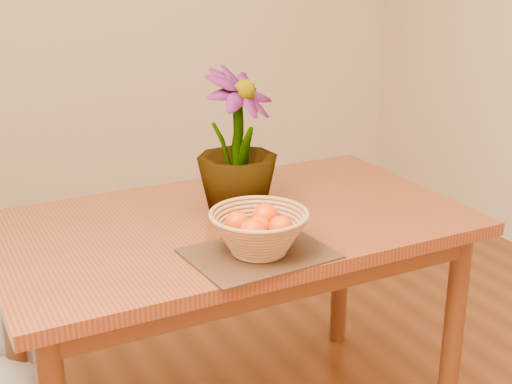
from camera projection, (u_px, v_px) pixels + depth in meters
name	position (u px, v px, depth m)	size (l,w,h in m)	color
table	(232.00, 245.00, 2.16)	(1.40, 0.80, 0.75)	brown
placemat	(259.00, 254.00, 1.88)	(0.37, 0.27, 0.01)	#3E2416
wicker_basket	(259.00, 234.00, 1.87)	(0.26, 0.26, 0.11)	#A36D43
orange_pile	(259.00, 225.00, 1.86)	(0.15, 0.16, 0.07)	#FF4004
potted_plant	(237.00, 142.00, 2.12)	(0.24, 0.24, 0.43)	#164D16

